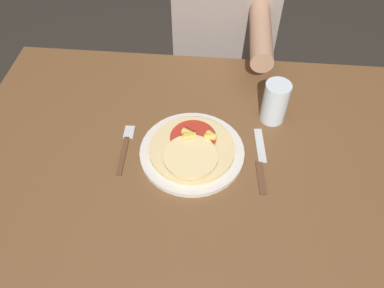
% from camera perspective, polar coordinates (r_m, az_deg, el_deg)
% --- Properties ---
extents(ground_plane, '(8.00, 8.00, 0.00)m').
position_cam_1_polar(ground_plane, '(1.69, 0.18, -18.80)').
color(ground_plane, '#2D2823').
extents(dining_table, '(1.29, 0.91, 0.78)m').
position_cam_1_polar(dining_table, '(1.09, 0.26, -6.04)').
color(dining_table, brown).
rests_on(dining_table, ground_plane).
extents(plate, '(0.28, 0.28, 0.01)m').
position_cam_1_polar(plate, '(1.01, -0.00, -1.19)').
color(plate, silver).
rests_on(plate, dining_table).
extents(pizza, '(0.23, 0.23, 0.04)m').
position_cam_1_polar(pizza, '(1.00, 0.01, -0.75)').
color(pizza, '#E0C689').
rests_on(pizza, plate).
extents(fork, '(0.03, 0.18, 0.00)m').
position_cam_1_polar(fork, '(1.05, -10.09, -0.29)').
color(fork, brown).
rests_on(fork, dining_table).
extents(knife, '(0.03, 0.22, 0.00)m').
position_cam_1_polar(knife, '(1.02, 10.41, -2.53)').
color(knife, brown).
rests_on(knife, dining_table).
extents(drinking_glass, '(0.07, 0.07, 0.13)m').
position_cam_1_polar(drinking_glass, '(1.09, 12.54, 6.24)').
color(drinking_glass, silver).
rests_on(drinking_glass, dining_table).
extents(person_diner, '(0.38, 0.52, 1.20)m').
position_cam_1_polar(person_diner, '(1.56, 4.96, 16.12)').
color(person_diner, '#2D2D38').
rests_on(person_diner, ground_plane).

